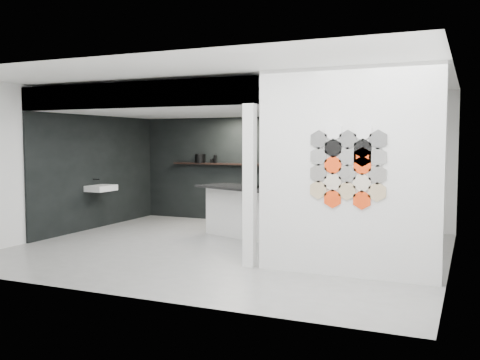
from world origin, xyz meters
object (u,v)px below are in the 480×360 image
object	(u,v)px
glass_vase	(290,161)
utensil_cup	(212,161)
partition_panel	(347,172)
bottle_dark	(215,159)
kettle	(268,161)
kitchen_island	(245,211)
stockpot	(200,158)
glass_bowl	(290,162)
wall_basin	(101,188)

from	to	relation	value
glass_vase	utensil_cup	size ratio (longest dim) A/B	1.40
partition_panel	bottle_dark	world-z (taller)	partition_panel
partition_panel	glass_vase	xyz separation A→B (m)	(-2.08, 3.87, -0.02)
kettle	bottle_dark	bearing A→B (deg)	-168.80
kitchen_island	stockpot	size ratio (longest dim) A/B	8.26
partition_panel	utensil_cup	bearing A→B (deg)	135.63
partition_panel	bottle_dark	size ratio (longest dim) A/B	15.30
glass_bowl	utensil_cup	distance (m)	1.88
kettle	glass_bowl	xyz separation A→B (m)	(0.49, 0.00, -0.02)
kitchen_island	glass_bowl	distance (m)	1.92
stockpot	glass_bowl	bearing A→B (deg)	0.00
glass_vase	bottle_dark	world-z (taller)	bottle_dark
stockpot	glass_bowl	distance (m)	2.18
kettle	partition_panel	bearing A→B (deg)	-45.21
glass_vase	utensil_cup	world-z (taller)	glass_vase
partition_panel	glass_bowl	size ratio (longest dim) A/B	19.50
kettle	glass_vase	bearing A→B (deg)	11.20
wall_basin	kitchen_island	bearing A→B (deg)	7.23
kitchen_island	glass_vase	xyz separation A→B (m)	(0.33, 1.68, 0.89)
kettle	bottle_dark	xyz separation A→B (m)	(-1.30, 0.00, 0.02)
kitchen_island	glass_bowl	bearing A→B (deg)	100.72
glass_bowl	utensil_cup	world-z (taller)	glass_bowl
kettle	bottle_dark	world-z (taller)	bottle_dark
bottle_dark	utensil_cup	world-z (taller)	bottle_dark
kitchen_island	utensil_cup	size ratio (longest dim) A/B	22.43
kitchen_island	stockpot	distance (m)	2.66
glass_vase	kitchen_island	bearing A→B (deg)	-101.16
wall_basin	glass_bowl	xyz separation A→B (m)	(3.39, 2.07, 0.52)
utensil_cup	stockpot	bearing A→B (deg)	180.00
glass_vase	utensil_cup	bearing A→B (deg)	180.00
partition_panel	kettle	world-z (taller)	partition_panel
kettle	glass_vase	distance (m)	0.49
glass_bowl	bottle_dark	size ratio (longest dim) A/B	0.78
glass_bowl	utensil_cup	xyz separation A→B (m)	(-1.88, 0.00, -0.01)
wall_basin	bottle_dark	size ratio (longest dim) A/B	3.28
glass_bowl	kettle	bearing A→B (deg)	180.00
wall_basin	utensil_cup	distance (m)	2.61
partition_panel	stockpot	xyz separation A→B (m)	(-4.25, 3.87, 0.02)
kitchen_island	stockpot	world-z (taller)	stockpot
partition_panel	glass_bowl	distance (m)	4.39
partition_panel	kitchen_island	world-z (taller)	partition_panel
stockpot	kettle	distance (m)	1.69
utensil_cup	glass_vase	bearing A→B (deg)	0.00
glass_bowl	glass_vase	distance (m)	0.01
stockpot	utensil_cup	xyz separation A→B (m)	(0.30, 0.00, -0.05)
bottle_dark	partition_panel	bearing A→B (deg)	-44.97
partition_panel	bottle_dark	bearing A→B (deg)	135.03
wall_basin	bottle_dark	bearing A→B (deg)	52.30
stockpot	utensil_cup	size ratio (longest dim) A/B	2.72
kitchen_island	bottle_dark	bearing A→B (deg)	152.98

